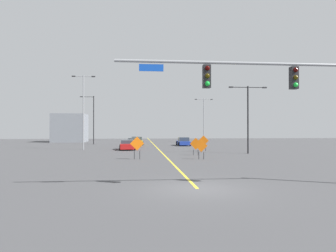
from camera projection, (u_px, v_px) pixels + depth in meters
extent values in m
plane|color=#444447|center=(197.00, 189.00, 13.94)|extent=(143.61, 143.61, 0.00)
cube|color=yellow|center=(154.00, 144.00, 53.65)|extent=(0.16, 79.78, 0.01)
cylinder|color=gray|center=(251.00, 63.00, 14.24)|extent=(12.52, 0.14, 0.14)
cube|color=black|center=(294.00, 78.00, 14.43)|extent=(0.34, 0.32, 1.05)
sphere|color=#3A0503|center=(296.00, 70.00, 14.27)|extent=(0.22, 0.22, 0.22)
sphere|color=#3C3106|center=(296.00, 77.00, 14.26)|extent=(0.22, 0.22, 0.22)
sphere|color=green|center=(296.00, 85.00, 14.26)|extent=(0.22, 0.22, 0.22)
cube|color=black|center=(207.00, 77.00, 14.03)|extent=(0.34, 0.32, 1.05)
sphere|color=#3A0503|center=(207.00, 68.00, 13.86)|extent=(0.22, 0.22, 0.22)
sphere|color=#3C3106|center=(207.00, 76.00, 13.86)|extent=(0.22, 0.22, 0.22)
sphere|color=green|center=(207.00, 84.00, 13.86)|extent=(0.22, 0.22, 0.22)
cube|color=#1447B7|center=(151.00, 68.00, 13.79)|extent=(1.10, 0.03, 0.32)
cylinder|color=black|center=(94.00, 120.00, 54.16)|extent=(0.16, 0.16, 8.52)
cylinder|color=black|center=(88.00, 97.00, 54.10)|extent=(2.14, 0.08, 0.08)
cube|color=#262628|center=(81.00, 97.00, 53.99)|extent=(0.44, 0.24, 0.14)
cylinder|color=black|center=(248.00, 120.00, 33.89)|extent=(0.16, 0.16, 7.46)
cylinder|color=black|center=(239.00, 87.00, 33.83)|extent=(1.92, 0.08, 0.08)
cube|color=#262628|center=(231.00, 87.00, 33.74)|extent=(0.44, 0.24, 0.14)
cylinder|color=black|center=(256.00, 87.00, 34.01)|extent=(1.92, 0.08, 0.08)
cube|color=#262628|center=(265.00, 88.00, 34.11)|extent=(0.44, 0.24, 0.14)
cylinder|color=gray|center=(204.00, 121.00, 61.61)|extent=(0.16, 0.16, 8.78)
cylinder|color=gray|center=(200.00, 99.00, 61.57)|extent=(1.59, 0.08, 0.08)
cube|color=#262628|center=(196.00, 99.00, 61.49)|extent=(0.44, 0.24, 0.14)
cylinder|color=gray|center=(208.00, 99.00, 61.72)|extent=(1.59, 0.08, 0.08)
cube|color=#262628|center=(211.00, 99.00, 61.80)|extent=(0.44, 0.24, 0.14)
cylinder|color=gray|center=(83.00, 112.00, 40.29)|extent=(0.16, 0.16, 9.76)
cylinder|color=gray|center=(79.00, 76.00, 40.27)|extent=(1.28, 0.08, 0.08)
cube|color=#262628|center=(74.00, 76.00, 40.21)|extent=(0.44, 0.24, 0.14)
cylinder|color=gray|center=(88.00, 77.00, 40.40)|extent=(1.28, 0.08, 0.08)
cube|color=#262628|center=(93.00, 77.00, 40.46)|extent=(0.44, 0.24, 0.14)
cube|color=orange|center=(201.00, 146.00, 27.43)|extent=(1.12, 0.19, 1.12)
cylinder|color=black|center=(199.00, 156.00, 27.43)|extent=(0.05, 0.05, 0.63)
cylinder|color=black|center=(204.00, 156.00, 27.41)|extent=(0.05, 0.05, 0.63)
cube|color=orange|center=(196.00, 144.00, 31.67)|extent=(1.23, 0.26, 1.24)
cylinder|color=black|center=(193.00, 153.00, 31.68)|extent=(0.05, 0.05, 0.55)
cylinder|color=black|center=(198.00, 153.00, 31.64)|extent=(0.05, 0.05, 0.55)
cube|color=orange|center=(137.00, 144.00, 27.42)|extent=(1.25, 0.16, 1.25)
cylinder|color=black|center=(134.00, 155.00, 27.36)|extent=(0.05, 0.05, 0.77)
cylinder|color=black|center=(140.00, 155.00, 27.46)|extent=(0.05, 0.05, 0.77)
cube|color=orange|center=(204.00, 141.00, 37.43)|extent=(1.28, 0.24, 1.29)
cylinder|color=black|center=(201.00, 149.00, 37.44)|extent=(0.05, 0.05, 0.61)
cylinder|color=black|center=(206.00, 149.00, 37.41)|extent=(0.05, 0.05, 0.61)
cube|color=red|center=(127.00, 146.00, 40.09)|extent=(1.98, 4.44, 0.64)
cube|color=#333D47|center=(127.00, 142.00, 40.31)|extent=(1.71, 2.39, 0.46)
cylinder|color=black|center=(120.00, 148.00, 38.46)|extent=(0.25, 0.65, 0.64)
cylinder|color=black|center=(135.00, 148.00, 38.71)|extent=(0.25, 0.65, 0.64)
cylinder|color=black|center=(121.00, 147.00, 41.48)|extent=(0.25, 0.65, 0.64)
cylinder|color=black|center=(134.00, 146.00, 41.73)|extent=(0.25, 0.65, 0.64)
cube|color=orange|center=(134.00, 144.00, 46.60)|extent=(1.96, 4.00, 0.59)
cube|color=#333D47|center=(134.00, 140.00, 46.81)|extent=(1.75, 2.14, 0.58)
cylinder|color=black|center=(127.00, 145.00, 45.14)|extent=(0.23, 0.64, 0.64)
cylinder|color=black|center=(140.00, 145.00, 45.30)|extent=(0.23, 0.64, 0.64)
cylinder|color=black|center=(128.00, 144.00, 47.91)|extent=(0.23, 0.64, 0.64)
cylinder|color=black|center=(140.00, 144.00, 48.07)|extent=(0.23, 0.64, 0.64)
cube|color=#1E389E|center=(183.00, 143.00, 50.03)|extent=(1.83, 4.58, 0.58)
cube|color=#333D47|center=(184.00, 139.00, 49.81)|extent=(1.62, 2.12, 0.62)
cylinder|color=black|center=(187.00, 143.00, 51.70)|extent=(0.23, 0.64, 0.64)
cylinder|color=black|center=(177.00, 143.00, 51.55)|extent=(0.23, 0.64, 0.64)
cylinder|color=black|center=(190.00, 144.00, 48.52)|extent=(0.23, 0.64, 0.64)
cylinder|color=black|center=(179.00, 144.00, 48.37)|extent=(0.23, 0.64, 0.64)
cube|color=gold|center=(137.00, 142.00, 52.10)|extent=(2.03, 4.54, 0.62)
cube|color=#333D47|center=(137.00, 138.00, 52.33)|extent=(1.78, 2.68, 0.61)
cylinder|color=black|center=(131.00, 143.00, 50.42)|extent=(0.24, 0.65, 0.64)
cylinder|color=black|center=(143.00, 143.00, 50.67)|extent=(0.24, 0.65, 0.64)
cylinder|color=black|center=(131.00, 143.00, 53.53)|extent=(0.24, 0.65, 0.64)
cylinder|color=black|center=(142.00, 143.00, 53.78)|extent=(0.24, 0.65, 0.64)
cube|color=gray|center=(70.00, 128.00, 63.58)|extent=(6.51, 6.21, 5.79)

